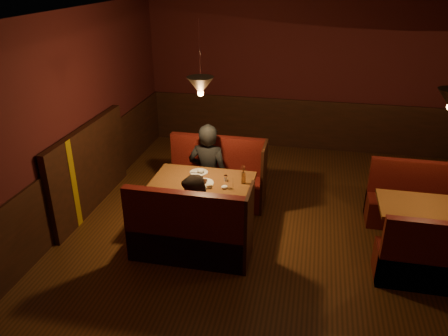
% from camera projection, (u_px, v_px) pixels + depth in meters
% --- Properties ---
extents(room, '(6.02, 7.02, 2.92)m').
position_uv_depth(room, '(263.00, 169.00, 5.57)').
color(room, '#432811').
rests_on(room, ground).
extents(main_table, '(1.38, 0.84, 0.97)m').
position_uv_depth(main_table, '(204.00, 191.00, 6.04)').
color(main_table, brown).
rests_on(main_table, ground).
extents(main_bench_far, '(1.52, 0.54, 1.03)m').
position_uv_depth(main_bench_far, '(217.00, 182.00, 6.83)').
color(main_bench_far, '#440904').
rests_on(main_bench_far, ground).
extents(main_bench_near, '(1.52, 0.54, 1.03)m').
position_uv_depth(main_bench_near, '(190.00, 237.00, 5.45)').
color(main_bench_near, '#440904').
rests_on(main_bench_near, ground).
extents(second_table, '(1.17, 0.75, 0.66)m').
position_uv_depth(second_table, '(425.00, 218.00, 5.54)').
color(second_table, brown).
rests_on(second_table, ground).
extents(second_bench_far, '(1.30, 0.49, 0.93)m').
position_uv_depth(second_bench_far, '(414.00, 205.00, 6.24)').
color(second_bench_far, '#440904').
rests_on(second_bench_far, ground).
extents(second_bench_near, '(1.30, 0.49, 0.93)m').
position_uv_depth(second_bench_near, '(436.00, 264.00, 5.00)').
color(second_bench_near, '#440904').
rests_on(second_bench_near, ground).
extents(diner_a, '(0.62, 0.42, 1.67)m').
position_uv_depth(diner_a, '(208.00, 155.00, 6.52)').
color(diner_a, black).
rests_on(diner_a, ground).
extents(diner_b, '(0.79, 0.67, 1.44)m').
position_uv_depth(diner_b, '(196.00, 204.00, 5.41)').
color(diner_b, black).
rests_on(diner_b, ground).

